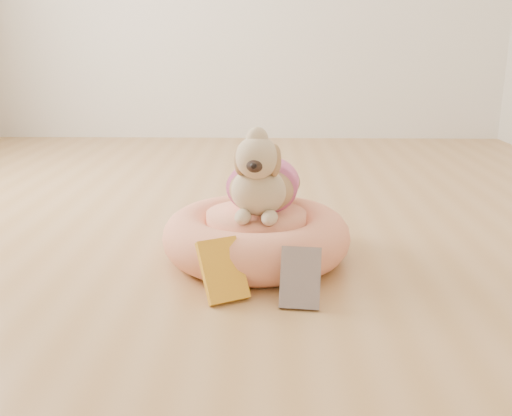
{
  "coord_description": "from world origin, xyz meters",
  "views": [
    {
      "loc": [
        0.22,
        -2.19,
        0.71
      ],
      "look_at": [
        0.18,
        -0.41,
        0.19
      ],
      "focal_mm": 40.0,
      "sensor_mm": 36.0,
      "label": 1
    }
  ],
  "objects_px": {
    "dog": "(262,167)",
    "pet_bed": "(256,236)",
    "book_white": "(300,278)",
    "book_yellow": "(223,270)"
  },
  "relations": [
    {
      "from": "dog",
      "to": "pet_bed",
      "type": "bearing_deg",
      "value": -159.9
    },
    {
      "from": "pet_bed",
      "to": "book_white",
      "type": "relative_size",
      "value": 3.69
    },
    {
      "from": "pet_bed",
      "to": "dog",
      "type": "height_order",
      "value": "dog"
    },
    {
      "from": "book_yellow",
      "to": "book_white",
      "type": "height_order",
      "value": "book_yellow"
    },
    {
      "from": "dog",
      "to": "book_yellow",
      "type": "bearing_deg",
      "value": -102.02
    },
    {
      "from": "book_yellow",
      "to": "book_white",
      "type": "distance_m",
      "value": 0.22
    },
    {
      "from": "dog",
      "to": "book_white",
      "type": "bearing_deg",
      "value": -66.57
    },
    {
      "from": "book_white",
      "to": "pet_bed",
      "type": "bearing_deg",
      "value": 116.5
    },
    {
      "from": "book_white",
      "to": "dog",
      "type": "bearing_deg",
      "value": 113.76
    },
    {
      "from": "pet_bed",
      "to": "dog",
      "type": "distance_m",
      "value": 0.24
    }
  ]
}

